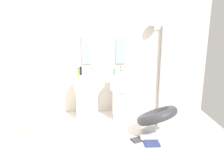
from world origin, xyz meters
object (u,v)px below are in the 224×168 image
Objects in this scene: shower_column at (163,68)px; soap_bottle_white at (121,74)px; soap_bottle_black at (81,71)px; soap_bottle_clear at (92,72)px; lounge_chair at (157,118)px; soap_bottle_green at (114,72)px; pedestal_sink_right at (122,94)px; coffee_mug at (142,138)px; towel_rack at (29,109)px; magazine_navy at (152,144)px; pedestal_sink_left at (86,94)px; soap_bottle_grey at (121,70)px; magazine_charcoal at (139,139)px; soap_bottle_amber at (78,73)px.

shower_column is 15.30× the size of soap_bottle_white.
soap_bottle_black reaches higher than soap_bottle_clear.
soap_bottle_black reaches higher than lounge_chair.
pedestal_sink_right is at bearing -24.90° from soap_bottle_green.
soap_bottle_clear reaches higher than coffee_mug.
pedestal_sink_right is 0.50m from soap_bottle_white.
towel_rack is 2.21m from magazine_navy.
shower_column is (1.76, 0.30, 0.53)m from pedestal_sink_left.
soap_bottle_grey is at bearing 106.85° from magazine_navy.
soap_bottle_black is (-1.12, 1.19, 1.03)m from magazine_charcoal.
pedestal_sink_left reaches higher than coffee_mug.
soap_bottle_amber reaches higher than magazine_navy.
soap_bottle_green is at bearing -168.78° from shower_column.
lounge_chair is (1.37, -0.92, -0.20)m from pedestal_sink_left.
shower_column is 1.97m from magazine_navy.
soap_bottle_white is (0.13, -0.20, 0.00)m from soap_bottle_green.
shower_column is 1.95m from soap_bottle_amber.
soap_bottle_white is at bearing 111.35° from magazine_navy.
soap_bottle_grey is (0.15, 0.08, 0.02)m from soap_bottle_green.
lounge_chair is at bearing 36.06° from coffee_mug.
soap_bottle_black is at bearing 149.66° from pedestal_sink_left.
coffee_mug is at bearing -75.97° from pedestal_sink_right.
coffee_mug is (-0.30, -0.22, -0.29)m from lounge_chair.
soap_bottle_clear is at bearing 163.10° from soap_bottle_white.
magazine_charcoal is at bearing -53.59° from soap_bottle_clear.
soap_bottle_white reaches higher than magazine_charcoal.
towel_rack is 4.85× the size of soap_bottle_black.
soap_bottle_amber is at bearing 115.10° from magazine_charcoal.
soap_bottle_green is at bearing 1.17° from soap_bottle_clear.
coffee_mug is at bearing -45.38° from soap_bottle_black.
pedestal_sink_right reaches higher than coffee_mug.
magazine_charcoal is 1.79m from soap_bottle_clear.
pedestal_sink_right reaches higher than magazine_charcoal.
shower_column is at bearing 70.46° from magazine_navy.
pedestal_sink_left reaches higher than lounge_chair.
soap_bottle_black is 1.15× the size of soap_bottle_grey.
shower_column is at bearing 22.92° from soap_bottle_white.
coffee_mug is 0.50× the size of soap_bottle_amber.
lounge_chair is 2.30m from towel_rack.
pedestal_sink_left is 6.73× the size of soap_bottle_clear.
soap_bottle_grey is 1.27× the size of soap_bottle_white.
soap_bottle_clear is at bearing 141.50° from lounge_chair.
magazine_charcoal is at bearing 143.22° from magazine_navy.
magazine_charcoal is at bearing -48.07° from pedestal_sink_left.
coffee_mug is 0.70× the size of soap_bottle_white.
towel_rack is at bearing -130.00° from pedestal_sink_left.
pedestal_sink_right is 2.01m from towel_rack.
coffee_mug is 1.62m from soap_bottle_green.
soap_bottle_grey is 1.07× the size of soap_bottle_clear.
coffee_mug is at bearing -35.36° from magazine_charcoal.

